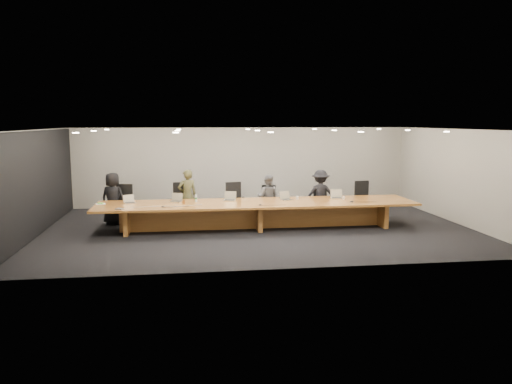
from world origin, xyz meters
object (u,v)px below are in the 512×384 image
Objects in this scene: chair_left at (180,202)px; water_bottle at (196,198)px; laptop_d at (287,196)px; mic_right at (352,201)px; conference_table at (257,210)px; paper_cup_far at (344,198)px; laptop_b at (176,197)px; amber_mug at (184,202)px; chair_right at (320,202)px; laptop_e at (337,194)px; paper_cup_near at (297,198)px; chair_mid_right at (268,202)px; person_b at (187,196)px; chair_mid_left at (236,201)px; laptop_c at (230,196)px; person_d at (320,194)px; av_box at (120,209)px; person_a at (113,198)px; mic_left at (163,207)px; chair_far_left at (122,204)px; mic_center at (260,205)px; chair_far_right at (365,199)px; laptop_a at (130,199)px; person_c at (268,197)px.

water_bottle is (0.47, -0.88, 0.25)m from chair_left.
mic_right is at bearing -40.54° from laptop_d.
paper_cup_far is (2.59, 0.19, 0.27)m from conference_table.
laptop_b reaches higher than amber_mug.
chair_right is 0.97m from laptop_e.
water_bottle is at bearing -179.04° from paper_cup_near.
conference_table is 2.69m from mic_right.
laptop_d is at bearing -169.10° from laptop_e.
chair_mid_right is 2.51m from person_b.
chair_right is 1.67m from mic_right.
chair_mid_left is at bearing 169.55° from laptop_e.
laptop_c reaches higher than amber_mug.
person_d is (1.64, -0.10, 0.23)m from chair_mid_right.
laptop_e is at bearing -31.20° from chair_mid_left.
laptop_b is 0.58m from water_bottle.
laptop_e is at bearing 127.30° from paper_cup_far.
av_box is at bearing -169.92° from conference_table.
person_b is at bearing -158.24° from person_a.
person_a is (-4.67, -0.16, 0.24)m from chair_mid_right.
mic_left is at bearing 153.99° from person_a.
person_a is 6.31m from person_d.
laptop_c is at bearing 16.14° from amber_mug.
conference_table is 5.92× the size of person_d.
person_d is at bearing 167.58° from person_b.
chair_far_left is 1.17× the size of chair_right.
chair_far_left is at bearing 156.03° from mic_center.
laptop_b is 0.98× the size of laptop_d.
person_b reaches higher than paper_cup_near.
laptop_b is at bearing 170.99° from water_bottle.
laptop_c is 1.00× the size of laptop_e.
chair_far_right is 6.12× the size of av_box.
laptop_a is at bearing 174.06° from mic_right.
mic_left is at bearing 49.45° from person_c.
amber_mug is 0.69× the size of mic_right.
person_c reaches higher than chair_far_left.
laptop_e reaches higher than av_box.
person_c reaches higher than laptop_d.
chair_right is at bearing 42.33° from av_box.
chair_left is 5.09m from mic_right.
chair_left is 3.80× the size of laptop_b.
chair_right is 5.82m from laptop_a.
chair_right is at bearing -14.98° from laptop_a.
person_b is at bearing 71.26° from av_box.
mic_left is at bearing -178.88° from mic_right.
laptop_d reaches higher than laptop_a.
mic_left is (-3.86, -0.79, -0.03)m from paper_cup_near.
paper_cup_near reaches higher than mic_right.
mic_center is (-0.49, -1.74, 0.06)m from person_c.
laptop_a is 6.01m from laptop_e.
laptop_e is at bearing 178.33° from person_c.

